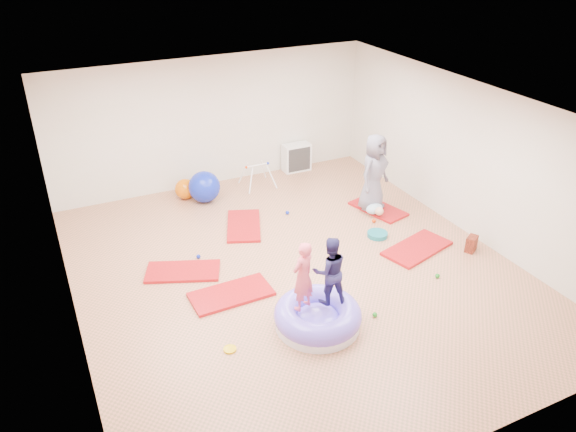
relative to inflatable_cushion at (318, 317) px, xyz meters
name	(u,v)px	position (x,y,z in m)	size (l,w,h in m)	color
room	(296,196)	(0.35, 1.43, 1.24)	(7.01, 8.01, 2.81)	tan
gym_mat_front_left	(231,294)	(-0.88, 1.23, -0.13)	(1.28, 0.64, 0.05)	red
gym_mat_mid_left	(183,271)	(-1.38, 2.19, -0.13)	(1.22, 0.61, 0.05)	red
gym_mat_center_back	(244,226)	(0.12, 3.21, -0.13)	(1.24, 0.62, 0.05)	red
gym_mat_right	(417,248)	(2.61, 1.09, -0.13)	(1.29, 0.65, 0.05)	red
gym_mat_rear_right	(378,209)	(2.85, 2.69, -0.13)	(1.16, 0.58, 0.05)	red
inflatable_cushion	(318,317)	(0.00, 0.00, 0.00)	(1.28, 1.28, 0.40)	white
child_pink	(303,273)	(-0.20, 0.11, 0.75)	(0.39, 0.26, 1.07)	#EF5569
child_navy	(330,268)	(0.22, 0.08, 0.74)	(0.51, 0.40, 1.06)	navy
adult_caregiver	(374,172)	(2.73, 2.75, 0.67)	(0.76, 0.50, 1.56)	slate
infant	(375,209)	(2.64, 2.48, 0.00)	(0.36, 0.37, 0.21)	#A5CAE2
ball_pit_balls	(335,260)	(1.08, 1.37, -0.12)	(3.56, 3.59, 0.08)	#18821B
exercise_ball_blue	(204,187)	(-0.19, 4.60, 0.17)	(0.66, 0.66, 0.66)	#0F22AF
exercise_ball_orange	(185,189)	(-0.52, 4.91, 0.06)	(0.43, 0.43, 0.43)	#DB6404
infant_play_gym	(257,172)	(1.08, 4.78, 0.20)	(0.69, 0.65, 0.53)	white
cube_shelf	(297,157)	(2.25, 5.22, 0.17)	(0.64, 0.32, 0.64)	white
balance_disc	(377,234)	(2.24, 1.79, -0.11)	(0.38, 0.38, 0.08)	#146B77
backpack	(471,244)	(3.45, 0.64, -0.01)	(0.25, 0.15, 0.29)	#B7391E
yellow_toy	(230,349)	(-1.34, 0.06, -0.14)	(0.18, 0.18, 0.03)	#D8AE00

